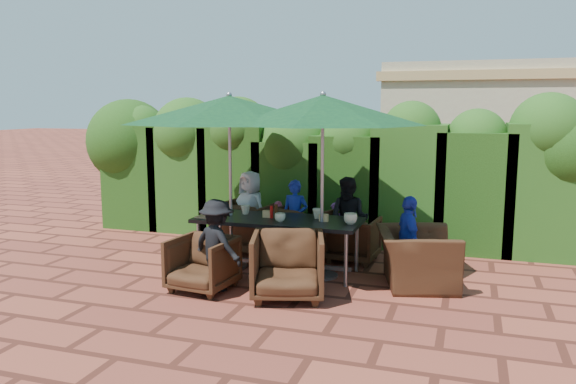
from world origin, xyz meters
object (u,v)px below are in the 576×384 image
(dining_table, at_px, (278,224))
(chair_far_right, at_px, (353,237))
(chair_near_right, at_px, (288,262))
(umbrella_right, at_px, (323,110))
(chair_far_left, at_px, (246,224))
(chair_far_mid, at_px, (302,229))
(chair_near_left, at_px, (202,261))
(umbrella_left, at_px, (229,110))
(chair_end_right, at_px, (417,249))

(dining_table, height_order, chair_far_right, dining_table)
(chair_near_right, bearing_deg, umbrella_right, 63.35)
(chair_far_left, relative_size, chair_near_right, 1.00)
(umbrella_right, bearing_deg, chair_far_right, 74.77)
(chair_far_mid, xyz_separation_m, chair_near_right, (0.38, -1.84, 0.02))
(chair_near_left, bearing_deg, umbrella_left, 100.44)
(chair_far_left, bearing_deg, chair_near_left, 101.96)
(umbrella_right, xyz_separation_m, chair_far_mid, (-0.55, 0.90, -1.80))
(dining_table, distance_m, chair_far_right, 1.27)
(chair_near_left, bearing_deg, chair_far_mid, 75.85)
(umbrella_right, relative_size, chair_end_right, 2.43)
(chair_far_right, distance_m, chair_near_right, 1.88)
(chair_far_left, bearing_deg, chair_far_mid, -174.48)
(chair_far_mid, bearing_deg, chair_far_right, -156.91)
(chair_far_left, bearing_deg, umbrella_left, 104.26)
(umbrella_right, bearing_deg, dining_table, 177.16)
(chair_far_right, relative_size, chair_end_right, 0.67)
(umbrella_left, bearing_deg, chair_far_right, 27.88)
(chair_end_right, bearing_deg, umbrella_left, 75.07)
(umbrella_left, relative_size, chair_end_right, 2.71)
(chair_far_right, bearing_deg, umbrella_right, 79.30)
(chair_end_right, bearing_deg, chair_near_right, 110.27)
(umbrella_left, relative_size, chair_near_left, 3.96)
(umbrella_left, distance_m, chair_far_mid, 2.14)
(umbrella_left, height_order, chair_far_left, umbrella_left)
(umbrella_left, height_order, chair_far_right, umbrella_left)
(umbrella_right, relative_size, chair_near_left, 3.55)
(chair_far_left, bearing_deg, umbrella_right, 154.00)
(umbrella_right, bearing_deg, chair_far_left, 148.10)
(umbrella_right, relative_size, chair_near_right, 3.03)
(umbrella_left, relative_size, chair_far_mid, 3.52)
(dining_table, relative_size, chair_near_right, 2.61)
(chair_far_right, distance_m, chair_end_right, 1.32)
(chair_near_left, height_order, chair_near_right, chair_near_right)
(dining_table, bearing_deg, chair_far_left, 133.48)
(umbrella_left, relative_size, chair_far_right, 4.04)
(chair_near_right, bearing_deg, chair_far_left, 108.54)
(chair_near_left, bearing_deg, umbrella_right, 44.77)
(chair_far_mid, height_order, chair_far_right, chair_far_mid)
(chair_near_left, distance_m, chair_end_right, 2.71)
(umbrella_right, bearing_deg, chair_near_left, -141.47)
(umbrella_left, distance_m, chair_near_right, 2.35)
(chair_far_right, distance_m, chair_near_left, 2.42)
(umbrella_right, height_order, chair_far_left, umbrella_right)
(umbrella_right, relative_size, chair_far_mid, 3.15)
(umbrella_left, xyz_separation_m, chair_near_left, (0.08, -1.06, -1.84))
(dining_table, distance_m, chair_near_right, 1.10)
(chair_far_mid, bearing_deg, chair_near_right, 125.51)
(dining_table, height_order, chair_far_left, chair_far_left)
(dining_table, height_order, chair_far_mid, chair_far_mid)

